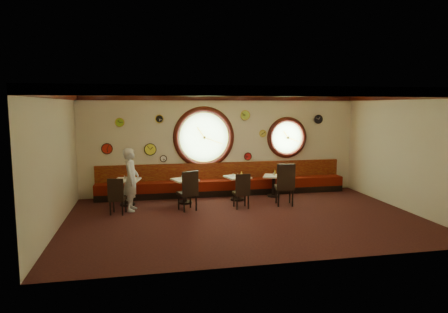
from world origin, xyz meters
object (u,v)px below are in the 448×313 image
condiment_c_pepper (238,175)px  condiment_a_bottle (129,176)px  chair_d (285,182)px  table_b (185,188)px  condiment_d_bottle (275,172)px  table_d (274,183)px  condiment_a_pepper (126,178)px  chair_c (242,189)px  condiment_c_bottle (241,174)px  chair_a (117,194)px  chair_b (189,188)px  table_c (237,185)px  condiment_c_salt (233,175)px  table_a (127,189)px  condiment_b_salt (182,177)px  condiment_b_bottle (187,175)px  condiment_d_pepper (274,174)px  condiment_a_salt (125,177)px  waiter (131,179)px  condiment_d_salt (273,174)px  condiment_b_pepper (186,177)px

condiment_c_pepper → condiment_a_bottle: 3.19m
chair_d → condiment_c_pepper: bearing=152.3°
condiment_c_pepper → condiment_a_bottle: (-3.19, 0.15, 0.06)m
table_b → condiment_d_bottle: 2.91m
table_d → condiment_a_pepper: condiment_a_pepper is taller
chair_d → chair_c: bearing=-166.9°
condiment_c_bottle → chair_a: bearing=-164.5°
chair_b → condiment_d_bottle: bearing=4.0°
chair_b → chair_c: bearing=-21.2°
table_b → condiment_a_pepper: bearing=175.8°
chair_d → condiment_c_bottle: bearing=146.7°
table_c → condiment_c_bottle: bearing=12.1°
table_d → condiment_c_salt: (-1.35, -0.18, 0.35)m
table_a → table_d: size_ratio=1.01×
condiment_a_bottle → condiment_b_salt: bearing=-5.4°
condiment_b_bottle → condiment_d_pepper: bearing=4.4°
condiment_a_salt → condiment_c_bottle: bearing=-0.5°
table_a → table_d: bearing=2.7°
chair_b → table_a: bearing=130.3°
table_b → condiment_d_pepper: (2.86, 0.32, 0.27)m
condiment_c_pepper → waiter: 3.16m
table_a → waiter: size_ratio=0.48×
condiment_c_pepper → waiter: bearing=-169.9°
condiment_b_salt → condiment_c_bottle: size_ratio=0.74×
condiment_a_salt → condiment_d_pepper: condiment_a_salt is taller
table_b → condiment_c_pepper: 1.63m
condiment_a_salt → condiment_c_pepper: (3.32, -0.10, -0.03)m
condiment_b_salt → table_d: bearing=5.1°
table_a → condiment_d_bottle: condiment_d_bottle is taller
condiment_c_bottle → table_a: bearing=-179.8°
condiment_a_salt → condiment_d_salt: (4.53, 0.16, -0.09)m
table_d → chair_b: size_ratio=1.19×
condiment_d_pepper → condiment_b_bottle: 2.79m
chair_d → condiment_a_salt: (-4.50, 1.01, 0.11)m
chair_b → condiment_d_salt: size_ratio=6.98×
condiment_d_pepper → condiment_a_pepper: bearing=-177.5°
table_d → condiment_b_bottle: condiment_b_bottle is taller
chair_a → condiment_d_bottle: size_ratio=3.34×
condiment_a_bottle → chair_c: bearing=-20.1°
condiment_c_salt → waiter: (-3.00, -0.64, 0.08)m
table_b → condiment_d_salt: condiment_d_salt is taller
table_a → condiment_d_pepper: size_ratio=7.73×
condiment_d_bottle → chair_b: bearing=-156.9°
condiment_a_salt → condiment_c_bottle: condiment_c_bottle is taller
table_b → table_d: bearing=6.2°
table_a → condiment_d_salt: 4.48m
table_b → condiment_c_salt: size_ratio=9.35×
table_c → chair_a: size_ratio=1.32×
condiment_b_pepper → condiment_b_bottle: bearing=71.2°
condiment_c_salt → condiment_b_pepper: (-1.45, -0.17, -0.00)m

